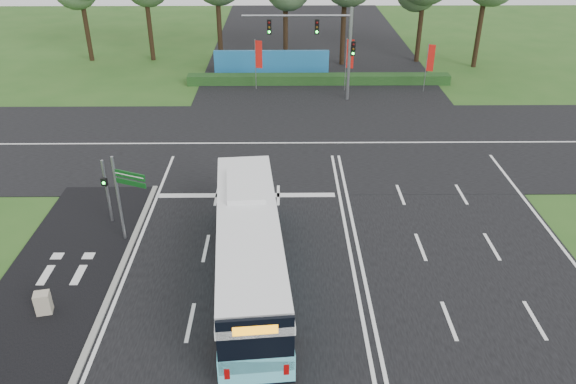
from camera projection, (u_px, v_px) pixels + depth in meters
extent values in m
plane|color=#28521B|center=(349.00, 248.00, 25.84)|extent=(120.00, 120.00, 0.00)
cube|color=black|center=(349.00, 248.00, 25.83)|extent=(20.00, 120.00, 0.04)
cube|color=black|center=(330.00, 143.00, 36.37)|extent=(120.00, 14.00, 0.05)
cube|color=black|center=(54.00, 290.00, 23.09)|extent=(5.00, 18.00, 0.06)
cube|color=gray|center=(112.00, 289.00, 23.10)|extent=(0.25, 18.00, 0.12)
cube|color=#68DEF2|center=(249.00, 262.00, 23.07)|extent=(3.55, 12.13, 1.10)
cube|color=black|center=(250.00, 272.00, 23.31)|extent=(3.52, 12.07, 0.30)
cube|color=black|center=(249.00, 242.00, 22.60)|extent=(3.44, 11.94, 0.95)
cube|color=white|center=(248.00, 229.00, 22.31)|extent=(3.55, 12.13, 0.35)
cube|color=white|center=(248.00, 222.00, 22.14)|extent=(3.46, 11.65, 0.35)
cube|color=white|center=(245.00, 186.00, 24.18)|extent=(1.86, 3.12, 0.25)
cube|color=black|center=(256.00, 346.00, 17.40)|extent=(2.42, 0.34, 2.19)
cube|color=orange|center=(255.00, 330.00, 17.03)|extent=(1.39, 0.18, 0.35)
cylinder|color=black|center=(222.00, 231.00, 26.19)|extent=(0.37, 1.06, 1.04)
cylinder|color=black|center=(272.00, 228.00, 26.40)|extent=(0.37, 1.06, 1.04)
cylinder|color=black|center=(221.00, 339.00, 19.93)|extent=(0.37, 1.06, 1.04)
cylinder|color=black|center=(287.00, 334.00, 20.13)|extent=(0.37, 1.06, 1.04)
cylinder|color=gray|center=(107.00, 192.00, 27.10)|extent=(0.13, 0.13, 3.37)
cube|color=black|center=(104.00, 182.00, 26.64)|extent=(0.31, 0.25, 0.38)
sphere|color=#19F233|center=(104.00, 183.00, 26.55)|extent=(0.13, 0.13, 0.13)
cylinder|color=gray|center=(119.00, 200.00, 25.48)|extent=(0.13, 0.13, 4.30)
cube|color=#0B3F13|center=(129.00, 175.00, 24.54)|extent=(1.50, 0.69, 0.32)
cube|color=#0B3F13|center=(130.00, 183.00, 24.72)|extent=(1.50, 0.69, 0.24)
cube|color=white|center=(129.00, 176.00, 24.51)|extent=(1.39, 0.60, 0.04)
cube|color=#AFA48D|center=(43.00, 303.00, 21.68)|extent=(0.67, 0.59, 0.96)
cylinder|color=gray|center=(256.00, 65.00, 45.07)|extent=(0.06, 0.06, 4.10)
cube|color=red|center=(259.00, 54.00, 44.59)|extent=(0.54, 0.19, 2.18)
cylinder|color=gray|center=(346.00, 65.00, 44.77)|extent=(0.07, 0.07, 4.26)
cube|color=red|center=(350.00, 54.00, 44.25)|extent=(0.55, 0.22, 2.27)
cylinder|color=gray|center=(426.00, 68.00, 44.58)|extent=(0.06, 0.06, 3.93)
cube|color=red|center=(431.00, 58.00, 44.11)|extent=(0.51, 0.21, 2.09)
cylinder|color=gray|center=(349.00, 55.00, 42.18)|extent=(0.24, 0.24, 7.00)
cylinder|color=gray|center=(297.00, 16.00, 40.76)|extent=(8.00, 0.16, 0.16)
cube|color=black|center=(317.00, 27.00, 41.15)|extent=(0.32, 0.28, 1.05)
cube|color=black|center=(269.00, 27.00, 41.12)|extent=(0.32, 0.28, 1.05)
cube|color=black|center=(353.00, 48.00, 41.94)|extent=(0.32, 0.28, 1.05)
cube|color=#143513|center=(319.00, 79.00, 47.16)|extent=(22.00, 1.20, 0.80)
cube|color=#1E68A2|center=(272.00, 63.00, 48.99)|extent=(10.00, 0.30, 2.20)
cylinder|color=black|center=(85.00, 18.00, 51.91)|extent=(0.44, 0.44, 7.84)
cylinder|color=black|center=(149.00, 17.00, 52.03)|extent=(0.44, 0.44, 8.05)
cylinder|color=black|center=(219.00, 16.00, 50.63)|extent=(0.44, 0.44, 8.75)
cylinder|color=black|center=(286.00, 19.00, 51.42)|extent=(0.44, 0.44, 7.89)
cylinder|color=black|center=(344.00, 15.00, 50.39)|extent=(0.44, 0.44, 8.94)
cylinder|color=black|center=(421.00, 21.00, 51.60)|extent=(0.44, 0.44, 7.49)
cylinder|color=black|center=(481.00, 16.00, 49.72)|extent=(0.44, 0.44, 9.05)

